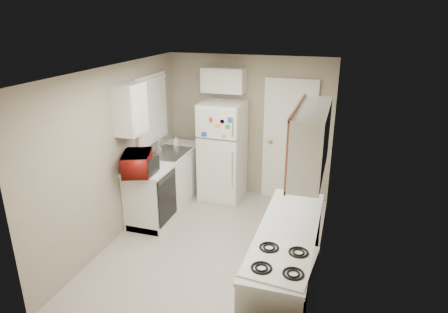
% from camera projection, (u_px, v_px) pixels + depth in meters
% --- Properties ---
extents(floor, '(3.80, 3.80, 0.00)m').
position_uv_depth(floor, '(213.00, 247.00, 5.49)').
color(floor, beige).
rests_on(floor, ground).
extents(ceiling, '(3.80, 3.80, 0.00)m').
position_uv_depth(ceiling, '(211.00, 70.00, 4.67)').
color(ceiling, white).
rests_on(ceiling, floor).
extents(wall_left, '(3.80, 3.80, 0.00)m').
position_uv_depth(wall_left, '(116.00, 155.00, 5.47)').
color(wall_left, gray).
rests_on(wall_left, floor).
extents(wall_right, '(3.80, 3.80, 0.00)m').
position_uv_depth(wall_right, '(325.00, 178.00, 4.69)').
color(wall_right, gray).
rests_on(wall_right, floor).
extents(wall_back, '(2.80, 2.80, 0.00)m').
position_uv_depth(wall_back, '(249.00, 127.00, 6.78)').
color(wall_back, gray).
rests_on(wall_back, floor).
extents(wall_front, '(2.80, 2.80, 0.00)m').
position_uv_depth(wall_front, '(139.00, 243.00, 3.37)').
color(wall_front, gray).
rests_on(wall_front, floor).
extents(left_counter, '(0.60, 1.80, 0.90)m').
position_uv_depth(left_counter, '(167.00, 182.00, 6.45)').
color(left_counter, silver).
rests_on(left_counter, floor).
extents(dishwasher, '(0.03, 0.58, 0.72)m').
position_uv_depth(dishwasher, '(167.00, 198.00, 5.82)').
color(dishwasher, black).
rests_on(dishwasher, floor).
extents(sink, '(0.54, 0.74, 0.16)m').
position_uv_depth(sink, '(169.00, 155.00, 6.45)').
color(sink, gray).
rests_on(sink, left_counter).
extents(microwave, '(0.63, 0.49, 0.37)m').
position_uv_depth(microwave, '(137.00, 164.00, 5.56)').
color(microwave, '#9C1911').
rests_on(microwave, left_counter).
extents(soap_bottle, '(0.10, 0.10, 0.17)m').
position_uv_depth(soap_bottle, '(176.00, 140.00, 6.77)').
color(soap_bottle, silver).
rests_on(soap_bottle, left_counter).
extents(window_blinds, '(0.10, 0.98, 1.08)m').
position_uv_depth(window_blinds, '(152.00, 109.00, 6.27)').
color(window_blinds, silver).
rests_on(window_blinds, wall_left).
extents(upper_cabinet_left, '(0.30, 0.45, 0.70)m').
position_uv_depth(upper_cabinet_left, '(130.00, 109.00, 5.42)').
color(upper_cabinet_left, silver).
rests_on(upper_cabinet_left, wall_left).
extents(refrigerator, '(0.71, 0.69, 1.68)m').
position_uv_depth(refrigerator, '(223.00, 152.00, 6.69)').
color(refrigerator, white).
rests_on(refrigerator, floor).
extents(cabinet_over_fridge, '(0.70, 0.30, 0.40)m').
position_uv_depth(cabinet_over_fridge, '(223.00, 80.00, 6.49)').
color(cabinet_over_fridge, silver).
rests_on(cabinet_over_fridge, wall_back).
extents(interior_door, '(0.86, 0.06, 2.08)m').
position_uv_depth(interior_door, '(289.00, 142.00, 6.61)').
color(interior_door, white).
rests_on(interior_door, floor).
extents(right_counter, '(0.60, 2.00, 0.90)m').
position_uv_depth(right_counter, '(285.00, 267.00, 4.31)').
color(right_counter, silver).
rests_on(right_counter, floor).
extents(stove, '(0.65, 0.78, 0.87)m').
position_uv_depth(stove, '(278.00, 303.00, 3.79)').
color(stove, white).
rests_on(stove, floor).
extents(upper_cabinet_right, '(0.30, 1.20, 0.70)m').
position_uv_depth(upper_cabinet_right, '(311.00, 141.00, 4.08)').
color(upper_cabinet_right, silver).
rests_on(upper_cabinet_right, wall_right).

